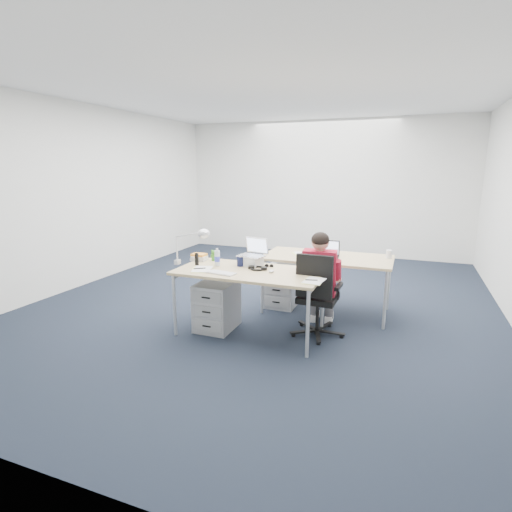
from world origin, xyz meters
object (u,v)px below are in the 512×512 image
Objects in this scene: silver_laptop at (251,252)px; desk_lamp at (187,246)px; desk_far at (327,260)px; drawer_pedestal_far at (282,285)px; can_koozie at (240,261)px; headphones at (258,268)px; computer_mouse at (271,271)px; book_stack at (199,257)px; seated_person at (320,282)px; cordless_phone at (197,259)px; water_bottle at (217,257)px; far_cup at (389,254)px; wireless_keyboard at (221,273)px; drawer_pedestal_near at (217,305)px; desk_near at (249,275)px; sunglasses at (269,266)px; bear_figurine at (213,255)px; office_chair at (317,312)px; dark_laptop at (326,249)px.

desk_lamp reaches higher than silver_laptop.
drawer_pedestal_far is (-0.60, 0.03, -0.41)m from desk_far.
can_koozie is (-0.83, -0.86, 0.11)m from desk_far.
headphones is at bearing -37.03° from silver_laptop.
computer_mouse is 0.47× the size of book_stack.
seated_person is 9.01× the size of can_koozie.
computer_mouse is 0.91m from cordless_phone.
cordless_phone is (-0.91, 0.01, 0.06)m from computer_mouse.
water_bottle is 2.00× the size of far_cup.
headphones is 0.73m from cordless_phone.
drawer_pedestal_near is at bearing 136.97° from wireless_keyboard.
silver_laptop reaches higher than water_bottle.
desk_near is 12.54× the size of can_koozie.
cordless_phone is 0.84m from sunglasses.
can_koozie is at bearing -34.70° from bear_figurine.
silver_laptop is at bearing 33.01° from cordless_phone.
computer_mouse is at bearing -154.14° from office_chair.
desk_far is at bearing 28.70° from book_stack.
desk_near is at bearing -9.60° from water_bottle.
can_koozie reaches higher than desk_near.
bear_figurine is at bearing 161.71° from can_koozie.
far_cup reaches higher than book_stack.
cordless_phone is at bearing 179.13° from desk_near.
drawer_pedestal_near is (-1.12, -0.21, 0.01)m from office_chair.
computer_mouse is (0.25, 0.00, 0.06)m from desk_near.
cordless_phone is 0.48× the size of dark_laptop.
silver_laptop is at bearing -98.53° from drawer_pedestal_far.
desk_near is at bearing -127.77° from dark_laptop.
headphones is 0.48× the size of desk_lamp.
sunglasses is (0.32, 0.08, -0.05)m from can_koozie.
can_koozie is at bearing 26.03° from desk_lamp.
desk_near is 7.93× the size of water_bottle.
dark_laptop is (0.89, 1.17, 0.10)m from wireless_keyboard.
desk_lamp is at bearing 169.08° from wireless_keyboard.
drawer_pedestal_near is (-1.06, -1.01, -0.41)m from desk_far.
far_cup is at bearing 8.33° from bear_figurine.
seated_person reaches higher than drawer_pedestal_far.
can_koozie is at bearing 163.17° from computer_mouse.
cordless_phone reaches higher than desk_near.
can_koozie is at bearing -146.19° from far_cup.
office_chair is at bearing 10.79° from drawer_pedestal_near.
office_chair is 1.03m from can_koozie.
sunglasses reaches higher than desk_far.
drawer_pedestal_near is 0.73m from silver_laptop.
drawer_pedestal_near is at bearing -135.75° from silver_laptop.
can_koozie is 1.88m from far_cup.
can_koozie is at bearing 139.52° from desk_near.
headphones is at bearing 9.19° from drawer_pedestal_near.
office_chair reaches higher than cordless_phone.
dark_laptop is (-0.00, -0.06, 0.16)m from desk_far.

